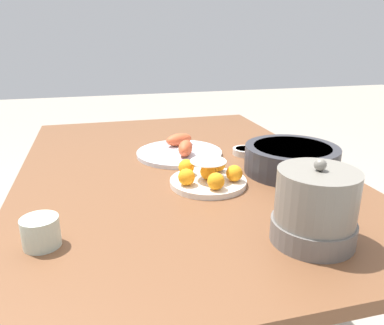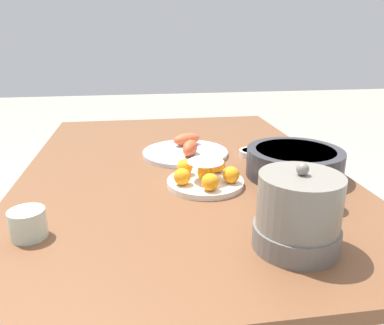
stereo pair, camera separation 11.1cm
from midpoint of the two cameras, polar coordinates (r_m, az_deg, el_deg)
The scene contains 8 objects.
dining_table at distance 1.22m, azimuth -4.73°, elevation -4.40°, with size 1.39×0.96×0.71m.
cake_plate at distance 1.04m, azimuth -0.56°, elevation -2.11°, with size 0.21×0.21×0.08m.
serving_bowl at distance 1.15m, azimuth 12.27°, elevation 0.58°, with size 0.28×0.28×0.08m.
sauce_bowl at distance 1.31m, azimuth 5.71°, elevation 1.71°, with size 0.09×0.09×0.02m.
seafood_platter at distance 1.30m, azimuth -4.27°, elevation 1.77°, with size 0.30×0.30×0.07m.
cup_near at distance 0.83m, azimuth -25.70°, elevation -9.63°, with size 0.07×0.07×0.06m.
cup_far at distance 0.98m, azimuth 15.96°, elevation -3.25°, with size 0.08×0.08×0.09m.
warming_pot at distance 0.77m, azimuth 14.40°, elevation -6.73°, with size 0.17×0.17×0.18m.
Camera 1 is at (1.09, -0.24, 1.12)m, focal length 35.00 mm.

